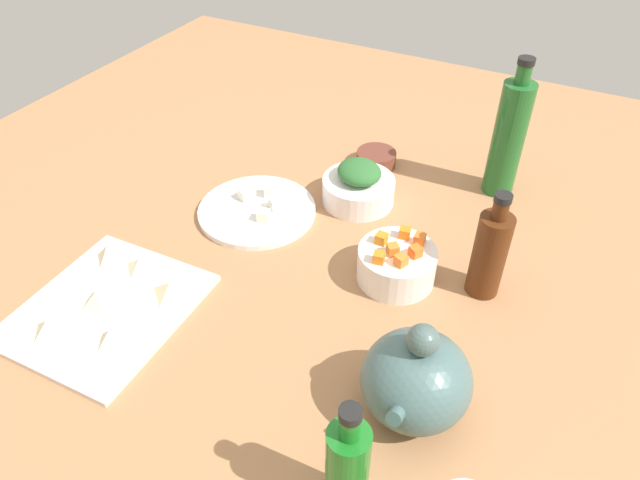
# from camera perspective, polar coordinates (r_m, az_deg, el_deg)

# --- Properties ---
(tabletop) EXTENTS (1.90, 1.90, 0.03)m
(tabletop) POSITION_cam_1_polar(r_m,az_deg,el_deg) (1.05, -0.00, -2.71)
(tabletop) COLOR #AB764C
(tabletop) RESTS_ON ground
(cutting_board) EXTENTS (0.29, 0.26, 0.01)m
(cutting_board) POSITION_cam_1_polar(r_m,az_deg,el_deg) (1.01, -20.16, -6.36)
(cutting_board) COLOR silver
(cutting_board) RESTS_ON tabletop
(plate_tofu) EXTENTS (0.23, 0.23, 0.01)m
(plate_tofu) POSITION_cam_1_polar(r_m,az_deg,el_deg) (1.16, -6.18, 2.87)
(plate_tofu) COLOR white
(plate_tofu) RESTS_ON tabletop
(bowl_greens) EXTENTS (0.14, 0.14, 0.05)m
(bowl_greens) POSITION_cam_1_polar(r_m,az_deg,el_deg) (1.17, 3.77, 4.86)
(bowl_greens) COLOR white
(bowl_greens) RESTS_ON tabletop
(bowl_carrots) EXTENTS (0.13, 0.13, 0.06)m
(bowl_carrots) POSITION_cam_1_polar(r_m,az_deg,el_deg) (1.00, 7.50, -2.42)
(bowl_carrots) COLOR white
(bowl_carrots) RESTS_ON tabletop
(bowl_small_side) EXTENTS (0.09, 0.09, 0.03)m
(bowl_small_side) POSITION_cam_1_polar(r_m,az_deg,el_deg) (1.30, 5.51, 7.95)
(bowl_small_side) COLOR brown
(bowl_small_side) RESTS_ON tabletop
(teapot) EXTENTS (0.17, 0.15, 0.16)m
(teapot) POSITION_cam_1_polar(r_m,az_deg,el_deg) (0.80, 9.39, -13.28)
(teapot) COLOR #476565
(teapot) RESTS_ON tabletop
(bottle_0) EXTENTS (0.06, 0.06, 0.20)m
(bottle_0) POSITION_cam_1_polar(r_m,az_deg,el_deg) (0.98, 16.27, -1.21)
(bottle_0) COLOR #4F260F
(bottle_0) RESTS_ON tabletop
(bottle_1) EXTENTS (0.06, 0.06, 0.28)m
(bottle_1) POSITION_cam_1_polar(r_m,az_deg,el_deg) (1.21, 17.97, 9.53)
(bottle_1) COLOR #1F6027
(bottle_1) RESTS_ON tabletop
(bottle_2) EXTENTS (0.05, 0.05, 0.20)m
(bottle_2) POSITION_cam_1_polar(r_m,az_deg,el_deg) (0.70, 2.68, -21.49)
(bottle_2) COLOR #186F1E
(bottle_2) RESTS_ON tabletop
(carrot_cube_0) EXTENTS (0.02, 0.02, 0.02)m
(carrot_cube_0) POSITION_cam_1_polar(r_m,az_deg,el_deg) (0.95, 7.93, -1.98)
(carrot_cube_0) COLOR orange
(carrot_cube_0) RESTS_ON bowl_carrots
(carrot_cube_1) EXTENTS (0.02, 0.02, 0.02)m
(carrot_cube_1) POSITION_cam_1_polar(r_m,az_deg,el_deg) (1.00, 8.29, 0.71)
(carrot_cube_1) COLOR orange
(carrot_cube_1) RESTS_ON bowl_carrots
(carrot_cube_2) EXTENTS (0.02, 0.02, 0.02)m
(carrot_cube_2) POSITION_cam_1_polar(r_m,az_deg,el_deg) (0.99, 6.03, 0.15)
(carrot_cube_2) COLOR orange
(carrot_cube_2) RESTS_ON bowl_carrots
(carrot_cube_3) EXTENTS (0.03, 0.03, 0.02)m
(carrot_cube_3) POSITION_cam_1_polar(r_m,az_deg,el_deg) (0.97, 7.13, -0.92)
(carrot_cube_3) COLOR orange
(carrot_cube_3) RESTS_ON bowl_carrots
(carrot_cube_4) EXTENTS (0.02, 0.02, 0.02)m
(carrot_cube_4) POSITION_cam_1_polar(r_m,az_deg,el_deg) (0.99, 9.73, 0.09)
(carrot_cube_4) COLOR orange
(carrot_cube_4) RESTS_ON bowl_carrots
(carrot_cube_5) EXTENTS (0.02, 0.02, 0.02)m
(carrot_cube_5) POSITION_cam_1_polar(r_m,az_deg,el_deg) (0.95, 5.78, -1.72)
(carrot_cube_5) COLOR orange
(carrot_cube_5) RESTS_ON bowl_carrots
(carrot_cube_6) EXTENTS (0.02, 0.02, 0.02)m
(carrot_cube_6) POSITION_cam_1_polar(r_m,az_deg,el_deg) (0.97, 9.34, -1.12)
(carrot_cube_6) COLOR orange
(carrot_cube_6) RESTS_ON bowl_carrots
(chopped_greens_mound) EXTENTS (0.12, 0.12, 0.04)m
(chopped_greens_mound) POSITION_cam_1_polar(r_m,az_deg,el_deg) (1.15, 3.86, 6.68)
(chopped_greens_mound) COLOR #2E6830
(chopped_greens_mound) RESTS_ON bowl_greens
(tofu_cube_0) EXTENTS (0.03, 0.03, 0.02)m
(tofu_cube_0) POSITION_cam_1_polar(r_m,az_deg,el_deg) (1.11, -5.54, 2.40)
(tofu_cube_0) COLOR #F0F6CD
(tofu_cube_0) RESTS_ON plate_tofu
(tofu_cube_1) EXTENTS (0.03, 0.03, 0.02)m
(tofu_cube_1) POSITION_cam_1_polar(r_m,az_deg,el_deg) (1.18, -4.97, 4.83)
(tofu_cube_1) COLOR #FADECF
(tofu_cube_1) RESTS_ON plate_tofu
(tofu_cube_2) EXTENTS (0.03, 0.03, 0.02)m
(tofu_cube_2) POSITION_cam_1_polar(r_m,az_deg,el_deg) (1.14, -4.37, 3.59)
(tofu_cube_2) COLOR white
(tofu_cube_2) RESTS_ON plate_tofu
(tofu_cube_3) EXTENTS (0.03, 0.03, 0.02)m
(tofu_cube_3) POSITION_cam_1_polar(r_m,az_deg,el_deg) (1.18, -7.37, 4.46)
(tofu_cube_3) COLOR white
(tofu_cube_3) RESTS_ON plate_tofu
(dumpling_0) EXTENTS (0.06, 0.06, 0.03)m
(dumpling_0) POSITION_cam_1_polar(r_m,az_deg,el_deg) (1.01, -20.98, -5.38)
(dumpling_0) COLOR beige
(dumpling_0) RESTS_ON cutting_board
(dumpling_1) EXTENTS (0.05, 0.06, 0.03)m
(dumpling_1) POSITION_cam_1_polar(r_m,az_deg,el_deg) (0.99, -14.41, -4.64)
(dumpling_1) COLOR beige
(dumpling_1) RESTS_ON cutting_board
(dumpling_2) EXTENTS (0.05, 0.05, 0.02)m
(dumpling_2) POSITION_cam_1_polar(r_m,az_deg,el_deg) (1.00, -25.03, -7.62)
(dumpling_2) COLOR beige
(dumpling_2) RESTS_ON cutting_board
(dumpling_3) EXTENTS (0.05, 0.04, 0.03)m
(dumpling_3) POSITION_cam_1_polar(r_m,az_deg,el_deg) (0.95, -19.79, -8.84)
(dumpling_3) COLOR beige
(dumpling_3) RESTS_ON cutting_board
(dumpling_4) EXTENTS (0.05, 0.05, 0.03)m
(dumpling_4) POSITION_cam_1_polar(r_m,az_deg,el_deg) (1.09, -19.95, -1.08)
(dumpling_4) COLOR beige
(dumpling_4) RESTS_ON cutting_board
(dumpling_5) EXTENTS (0.05, 0.05, 0.02)m
(dumpling_5) POSITION_cam_1_polar(r_m,az_deg,el_deg) (1.05, -17.17, -2.23)
(dumpling_5) COLOR beige
(dumpling_5) RESTS_ON cutting_board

